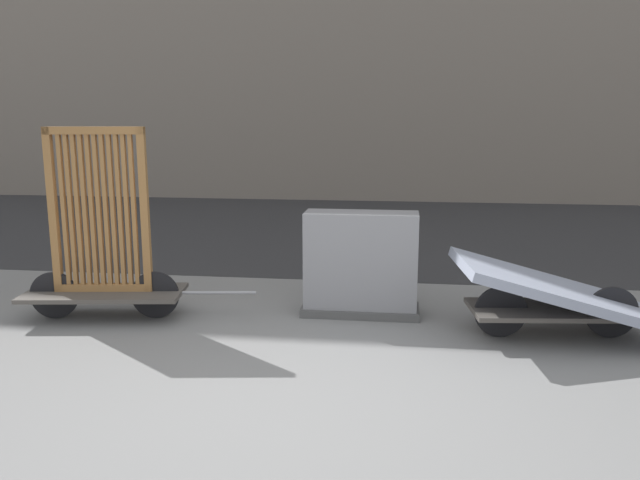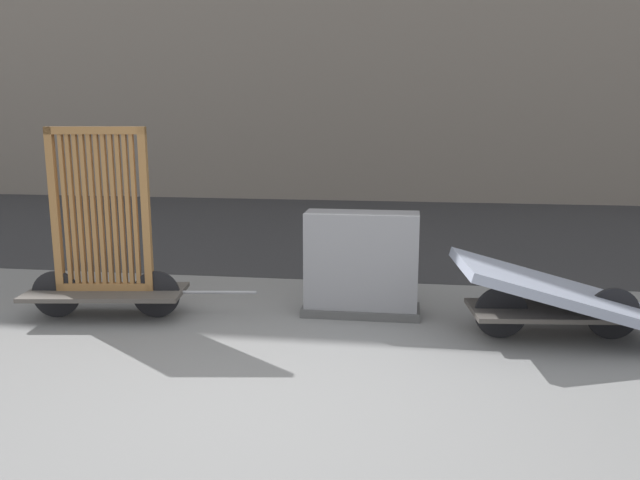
{
  "view_description": "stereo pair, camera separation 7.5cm",
  "coord_description": "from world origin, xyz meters",
  "views": [
    {
      "loc": [
        0.7,
        -3.64,
        1.87
      ],
      "look_at": [
        0.0,
        1.74,
        0.81
      ],
      "focal_mm": 35.0,
      "sensor_mm": 36.0,
      "label": 1
    },
    {
      "loc": [
        0.77,
        -3.63,
        1.87
      ],
      "look_at": [
        0.0,
        1.74,
        0.81
      ],
      "focal_mm": 35.0,
      "sensor_mm": 36.0,
      "label": 2
    }
  ],
  "objects": [
    {
      "name": "utility_cabinet",
      "position": [
        0.34,
        2.18,
        0.46
      ],
      "size": [
        1.13,
        0.43,
        1.0
      ],
      "color": "#4C4C4C",
      "rests_on": "ground_plane"
    },
    {
      "name": "bike_cart_with_mattress",
      "position": [
        2.06,
        1.75,
        0.38
      ],
      "size": [
        2.33,
        1.19,
        0.7
      ],
      "rotation": [
        0.0,
        0.0,
        0.11
      ],
      "color": "#4C4742",
      "rests_on": "ground_plane"
    },
    {
      "name": "road_strip",
      "position": [
        0.0,
        7.03,
        0.0
      ],
      "size": [
        56.0,
        7.24,
        0.01
      ],
      "color": "#2D2D30",
      "rests_on": "ground_plane"
    },
    {
      "name": "bike_cart_with_bedframe",
      "position": [
        -2.05,
        1.75,
        0.64
      ],
      "size": [
        2.19,
        0.81,
        1.8
      ],
      "rotation": [
        0.0,
        0.0,
        0.14
      ],
      "color": "#4C4742",
      "rests_on": "ground_plane"
    },
    {
      "name": "ground_plane",
      "position": [
        0.0,
        0.0,
        0.0
      ],
      "size": [
        60.0,
        60.0,
        0.0
      ],
      "primitive_type": "plane",
      "color": "slate"
    }
  ]
}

